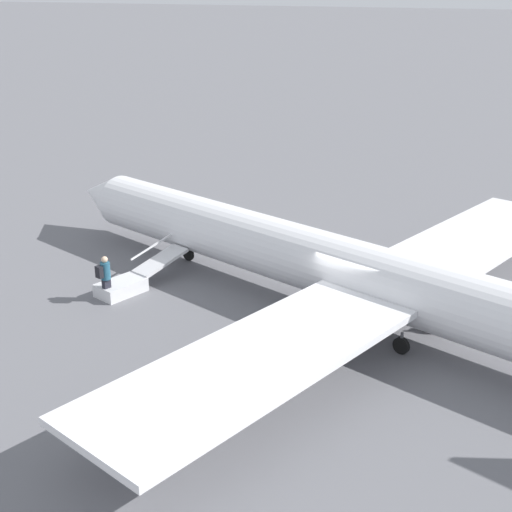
# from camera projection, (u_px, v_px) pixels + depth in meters

# --- Properties ---
(ground_plane) EXTENTS (600.00, 600.00, 0.00)m
(ground_plane) POSITION_uv_depth(u_px,v_px,m) (352.00, 319.00, 25.02)
(ground_plane) COLOR slate
(airplane_main) EXTENTS (30.57, 23.99, 5.94)m
(airplane_main) POSITION_uv_depth(u_px,v_px,m) (376.00, 279.00, 23.83)
(airplane_main) COLOR white
(airplane_main) RESTS_ON ground
(boarding_stairs) EXTENTS (2.12, 4.13, 1.55)m
(boarding_stairs) POSITION_uv_depth(u_px,v_px,m) (129.00, 282.00, 27.18)
(boarding_stairs) COLOR silver
(boarding_stairs) RESTS_ON ground
(passenger) EXTENTS (0.42, 0.57, 1.74)m
(passenger) POSITION_uv_depth(u_px,v_px,m) (105.00, 275.00, 26.10)
(passenger) COLOR #23232D
(passenger) RESTS_ON ground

